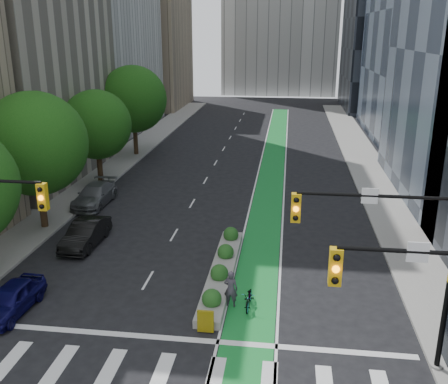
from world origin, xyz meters
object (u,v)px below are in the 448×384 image
(parked_car_left_near, at_px, (11,299))
(parked_car_left_mid, at_px, (86,234))
(parked_car_left_far, at_px, (95,195))
(median_planter, at_px, (222,269))
(cyclist, at_px, (231,289))
(bicycle, at_px, (249,298))

(parked_car_left_near, height_order, parked_car_left_mid, parked_car_left_mid)
(parked_car_left_mid, relative_size, parked_car_left_far, 0.87)
(parked_car_left_far, bearing_deg, parked_car_left_mid, -72.21)
(parked_car_left_far, bearing_deg, parked_car_left_near, -82.51)
(median_planter, relative_size, parked_car_left_far, 1.99)
(cyclist, xyz_separation_m, parked_car_left_mid, (-9.32, 5.71, -0.15))
(median_planter, relative_size, parked_car_left_near, 2.57)
(cyclist, bearing_deg, parked_car_left_far, -41.65)
(cyclist, bearing_deg, parked_car_left_mid, -25.16)
(median_planter, bearing_deg, parked_car_left_mid, 162.07)
(bicycle, xyz_separation_m, parked_car_left_near, (-10.59, -1.83, 0.23))
(parked_car_left_far, bearing_deg, median_planter, -41.92)
(median_planter, xyz_separation_m, parked_car_left_far, (-10.70, 9.81, 0.37))
(cyclist, relative_size, parked_car_left_near, 0.44)
(parked_car_left_near, relative_size, parked_car_left_far, 0.78)
(bicycle, xyz_separation_m, parked_car_left_far, (-12.35, 12.75, 0.30))
(parked_car_left_near, height_order, parked_car_left_far, parked_car_left_far)
(bicycle, height_order, cyclist, cyclist)
(median_planter, height_order, bicycle, median_planter)
(cyclist, bearing_deg, parked_car_left_near, 16.91)
(bicycle, height_order, parked_car_left_far, parked_car_left_far)
(parked_car_left_mid, bearing_deg, bicycle, -27.80)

